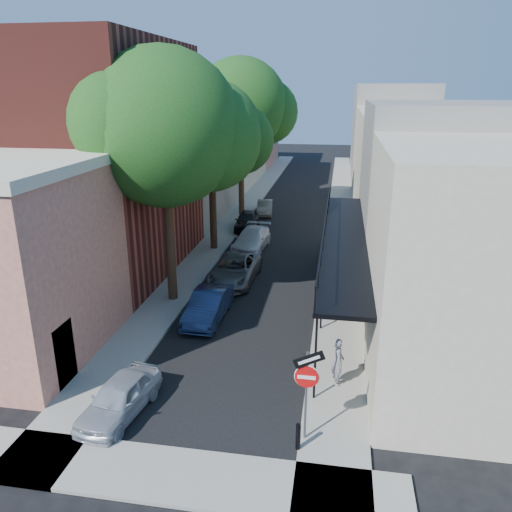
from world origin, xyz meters
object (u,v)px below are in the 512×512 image
at_px(parked_car_c, 235,270).
at_px(pedestrian, 338,361).
at_px(parked_car_f, 265,208).
at_px(oak_far, 247,107).
at_px(parked_car_d, 252,239).
at_px(bollard, 298,437).
at_px(parked_car_a, 120,398).
at_px(parked_car_e, 247,220).
at_px(oak_near, 175,131).
at_px(oak_mid, 218,134).
at_px(parked_car_b, 208,306).
at_px(sign_post, 307,380).

xyz_separation_m(parked_car_c, pedestrian, (5.43, -8.94, 0.31)).
height_order(parked_car_f, pedestrian, pedestrian).
distance_m(oak_far, parked_car_d, 11.83).
distance_m(bollard, oak_far, 28.58).
distance_m(parked_car_a, parked_car_f, 26.26).
distance_m(parked_car_c, parked_car_e, 10.09).
relative_size(oak_near, parked_car_a, 3.28).
distance_m(oak_mid, parked_car_e, 7.96).
distance_m(oak_mid, pedestrian, 17.22).
distance_m(parked_car_c, pedestrian, 10.46).
xyz_separation_m(bollard, oak_far, (-6.35, 26.77, 7.74)).
height_order(oak_near, parked_car_c, oak_near).
bearing_deg(bollard, parked_car_c, 109.56).
relative_size(bollard, parked_car_c, 0.17).
bearing_deg(parked_car_f, parked_car_e, -104.09).
distance_m(oak_mid, parked_car_c, 8.58).
bearing_deg(parked_car_f, parked_car_a, -98.13).
bearing_deg(parked_car_b, bollard, -57.85).
relative_size(oak_far, pedestrian, 7.01).
bearing_deg(parked_car_a, parked_car_e, 97.91).
height_order(bollard, parked_car_a, parked_car_a).
distance_m(bollard, parked_car_c, 13.15).
xyz_separation_m(parked_car_b, parked_car_e, (-1.00, 14.64, 0.02)).
xyz_separation_m(oak_near, parked_car_f, (1.36, 17.31, -7.32)).
height_order(sign_post, pedestrian, sign_post).
distance_m(parked_car_a, parked_car_b, 7.02).
relative_size(parked_car_c, parked_car_d, 1.05).
height_order(oak_far, parked_car_d, oak_far).
xyz_separation_m(sign_post, pedestrian, (0.87, 2.98, -1.07)).
distance_m(oak_near, parked_car_c, 7.93).
xyz_separation_m(sign_post, parked_car_e, (-5.76, 21.93, -1.37)).
bearing_deg(parked_car_b, oak_mid, 101.79).
relative_size(bollard, parked_car_f, 0.24).
bearing_deg(oak_mid, oak_far, 89.59).
bearing_deg(oak_far, parked_car_b, -84.74).
xyz_separation_m(oak_far, parked_car_f, (1.35, 0.30, -7.70)).
relative_size(oak_far, parked_car_e, 3.05).
xyz_separation_m(parked_car_d, pedestrian, (5.49, -14.45, 0.32)).
distance_m(oak_mid, parked_car_b, 11.99).
height_order(parked_car_d, parked_car_e, parked_car_e).
bearing_deg(oak_near, oak_mid, 90.37).
xyz_separation_m(bollard, parked_car_a, (-5.60, 0.81, 0.07)).
distance_m(parked_car_c, parked_car_f, 14.69).
bearing_deg(parked_car_b, parked_car_d, 90.68).
bearing_deg(parked_car_d, oak_far, 105.78).
relative_size(sign_post, oak_near, 0.26).
bearing_deg(oak_mid, bollard, -70.10).
bearing_deg(parked_car_c, parked_car_a, -93.88).
xyz_separation_m(oak_far, parked_car_e, (0.75, -4.37, -7.59)).
height_order(oak_near, parked_car_e, oak_near).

